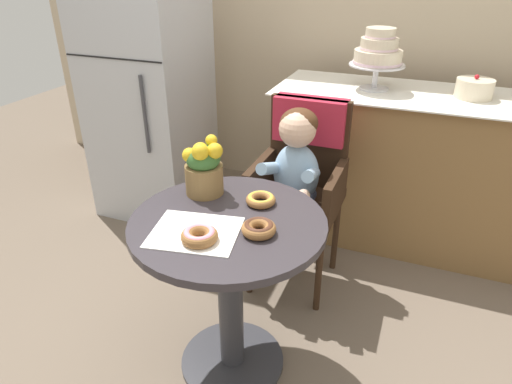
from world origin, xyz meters
TOP-DOWN VIEW (x-y plane):
  - ground_plane at (0.00, 0.00)m, footprint 8.00×8.00m
  - cafe_table at (0.00, 0.00)m, footprint 0.72×0.72m
  - wicker_chair at (0.07, 0.73)m, footprint 0.42×0.45m
  - seated_child at (0.07, 0.58)m, footprint 0.27×0.32m
  - paper_napkin at (-0.07, -0.12)m, footprint 0.34×0.30m
  - donut_front at (0.14, -0.04)m, footprint 0.12×0.12m
  - donut_mid at (-0.03, -0.16)m, footprint 0.12×0.12m
  - donut_side at (0.07, 0.16)m, footprint 0.11×0.11m
  - flower_vase at (-0.17, 0.16)m, footprint 0.16×0.15m
  - display_counter at (0.55, 1.30)m, footprint 1.56×0.62m
  - tiered_cake_stand at (0.30, 1.30)m, footprint 0.30×0.30m
  - round_layer_cake at (0.81, 1.32)m, footprint 0.19×0.19m
  - refrigerator at (-1.05, 1.10)m, footprint 0.64×0.63m

SIDE VIEW (x-z plane):
  - ground_plane at x=0.00m, z-range 0.00..0.00m
  - display_counter at x=0.55m, z-range 0.00..0.90m
  - cafe_table at x=0.00m, z-range 0.15..0.87m
  - wicker_chair at x=0.07m, z-range 0.16..1.12m
  - seated_child at x=0.07m, z-range 0.31..1.04m
  - paper_napkin at x=-0.07m, z-range 0.72..0.72m
  - donut_side at x=0.07m, z-range 0.72..0.76m
  - donut_front at x=0.14m, z-range 0.72..0.76m
  - donut_mid at x=-0.03m, z-range 0.72..0.77m
  - flower_vase at x=-0.17m, z-range 0.72..0.95m
  - refrigerator at x=-1.05m, z-range 0.00..1.70m
  - round_layer_cake at x=0.81m, z-range 0.89..1.01m
  - tiered_cake_stand at x=0.30m, z-range 0.94..1.26m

